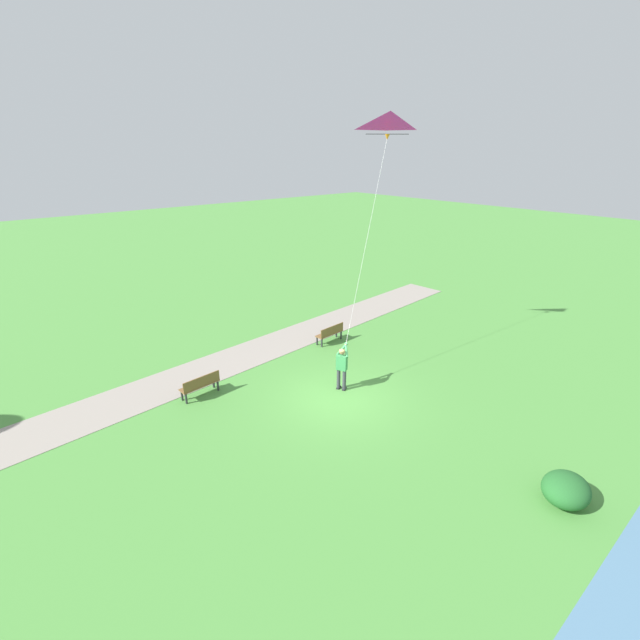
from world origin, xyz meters
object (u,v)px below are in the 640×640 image
Objects in this scene: park_bench_near_walkway at (330,333)px; park_bench_far_walkway at (200,384)px; person_kite_flyer at (342,365)px; lakeside_shrub at (566,490)px; flying_kite at (389,128)px.

park_bench_near_walkway and park_bench_far_walkway have the same top height.
person_kite_flyer is 8.10m from lakeside_shrub.
person_kite_flyer is 4.43m from park_bench_near_walkway.
flying_kite reaches higher than park_bench_far_walkway.
flying_kite is 6.25× the size of lakeside_shrub.
park_bench_far_walkway is (1.45, 8.19, -9.00)m from flying_kite.
flying_kite is at bearing -67.14° from person_kite_flyer.
lakeside_shrub is at bearing -176.05° from person_kite_flyer.
lakeside_shrub is at bearing -155.86° from park_bench_far_walkway.
person_kite_flyer is 5.39m from park_bench_far_walkway.
flying_kite is 9.29m from park_bench_near_walkway.
person_kite_flyer is at bearing 3.95° from lakeside_shrub.
flying_kite is 12.25m from park_bench_far_walkway.
person_kite_flyer reaches higher than park_bench_far_walkway.
park_bench_near_walkway is (3.57, -2.56, -0.54)m from person_kite_flyer.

